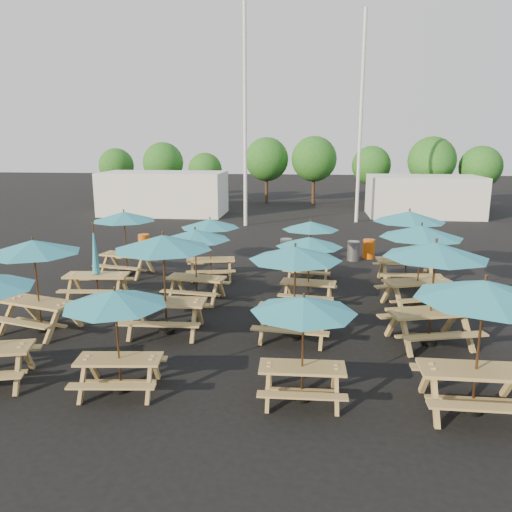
# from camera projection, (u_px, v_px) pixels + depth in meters

# --- Properties ---
(ground) EXTENTS (120.00, 120.00, 0.00)m
(ground) POSITION_uv_depth(u_px,v_px,m) (251.00, 302.00, 15.20)
(ground) COLOR black
(ground) RESTS_ON ground
(picnic_unit_1) EXTENTS (2.83, 2.83, 2.42)m
(picnic_unit_1) POSITION_uv_depth(u_px,v_px,m) (34.00, 251.00, 12.43)
(picnic_unit_1) COLOR #A67E49
(picnic_unit_1) RESTS_ON ground
(picnic_unit_2) EXTENTS (2.03, 1.81, 2.42)m
(picnic_unit_2) POSITION_uv_depth(u_px,v_px,m) (96.00, 268.00, 15.23)
(picnic_unit_2) COLOR #A67E49
(picnic_unit_2) RESTS_ON ground
(picnic_unit_3) EXTENTS (2.64, 2.64, 2.35)m
(picnic_unit_3) POSITION_uv_depth(u_px,v_px,m) (124.00, 220.00, 17.83)
(picnic_unit_3) COLOR #A67E49
(picnic_unit_3) RESTS_ON ground
(picnic_unit_4) EXTENTS (2.18, 2.18, 2.08)m
(picnic_unit_4) POSITION_uv_depth(u_px,v_px,m) (115.00, 303.00, 9.40)
(picnic_unit_4) COLOR #A67E49
(picnic_unit_4) RESTS_ON ground
(picnic_unit_5) EXTENTS (2.55, 2.55, 2.57)m
(picnic_unit_5) POSITION_uv_depth(u_px,v_px,m) (163.00, 247.00, 12.28)
(picnic_unit_5) COLOR #A67E49
(picnic_unit_5) RESTS_ON ground
(picnic_unit_6) EXTENTS (2.41, 2.41, 2.24)m
(picnic_unit_6) POSITION_uv_depth(u_px,v_px,m) (195.00, 238.00, 14.93)
(picnic_unit_6) COLOR #A67E49
(picnic_unit_6) RESTS_ON ground
(picnic_unit_7) EXTENTS (2.43, 2.43, 2.16)m
(picnic_unit_7) POSITION_uv_depth(u_px,v_px,m) (210.00, 226.00, 17.39)
(picnic_unit_7) COLOR #A67E49
(picnic_unit_7) RESTS_ON ground
(picnic_unit_8) EXTENTS (2.02, 2.02, 2.06)m
(picnic_unit_8) POSITION_uv_depth(u_px,v_px,m) (304.00, 310.00, 9.06)
(picnic_unit_8) COLOR #A67E49
(picnic_unit_8) RESTS_ON ground
(picnic_unit_9) EXTENTS (2.50, 2.50, 2.36)m
(picnic_unit_9) POSITION_uv_depth(u_px,v_px,m) (295.00, 258.00, 11.94)
(picnic_unit_9) COLOR #A67E49
(picnic_unit_9) RESTS_ON ground
(picnic_unit_10) EXTENTS (2.21, 2.21, 2.07)m
(picnic_unit_10) POSITION_uv_depth(u_px,v_px,m) (309.00, 245.00, 14.64)
(picnic_unit_10) COLOR #A67E49
(picnic_unit_10) RESTS_ON ground
(picnic_unit_11) EXTENTS (2.31, 2.31, 2.09)m
(picnic_unit_11) POSITION_uv_depth(u_px,v_px,m) (311.00, 229.00, 17.37)
(picnic_unit_11) COLOR #A67E49
(picnic_unit_11) RESTS_ON ground
(picnic_unit_12) EXTENTS (2.39, 2.39, 2.50)m
(picnic_unit_12) POSITION_uv_depth(u_px,v_px,m) (484.00, 297.00, 8.57)
(picnic_unit_12) COLOR #A67E49
(picnic_unit_12) RESTS_ON ground
(picnic_unit_13) EXTENTS (2.98, 2.98, 2.53)m
(picnic_unit_13) POSITION_uv_depth(u_px,v_px,m) (435.00, 255.00, 11.57)
(picnic_unit_13) COLOR #A67E49
(picnic_unit_13) RESTS_ON ground
(picnic_unit_14) EXTENTS (2.99, 2.99, 2.47)m
(picnic_unit_14) POSITION_uv_depth(u_px,v_px,m) (421.00, 236.00, 14.21)
(picnic_unit_14) COLOR #A67E49
(picnic_unit_14) RESTS_ON ground
(picnic_unit_15) EXTENTS (2.54, 2.54, 2.53)m
(picnic_unit_15) POSITION_uv_depth(u_px,v_px,m) (409.00, 220.00, 16.72)
(picnic_unit_15) COLOR #A67E49
(picnic_unit_15) RESTS_ON ground
(waste_bin_0) EXTENTS (0.50, 0.50, 0.80)m
(waste_bin_0) POSITION_uv_depth(u_px,v_px,m) (144.00, 243.00, 21.94)
(waste_bin_0) COLOR #CA540B
(waste_bin_0) RESTS_ON ground
(waste_bin_1) EXTENTS (0.50, 0.50, 0.80)m
(waste_bin_1) POSITION_uv_depth(u_px,v_px,m) (286.00, 248.00, 20.96)
(waste_bin_1) COLOR gray
(waste_bin_1) RESTS_ON ground
(waste_bin_2) EXTENTS (0.50, 0.50, 0.80)m
(waste_bin_2) POSITION_uv_depth(u_px,v_px,m) (309.00, 248.00, 20.93)
(waste_bin_2) COLOR #CA540B
(waste_bin_2) RESTS_ON ground
(waste_bin_3) EXTENTS (0.50, 0.50, 0.80)m
(waste_bin_3) POSITION_uv_depth(u_px,v_px,m) (353.00, 251.00, 20.42)
(waste_bin_3) COLOR gray
(waste_bin_3) RESTS_ON ground
(waste_bin_4) EXTENTS (0.50, 0.50, 0.80)m
(waste_bin_4) POSITION_uv_depth(u_px,v_px,m) (369.00, 249.00, 20.80)
(waste_bin_4) COLOR #CA540B
(waste_bin_4) RESTS_ON ground
(mast_0) EXTENTS (0.20, 0.20, 12.00)m
(mast_0) POSITION_uv_depth(u_px,v_px,m) (245.00, 119.00, 27.62)
(mast_0) COLOR silver
(mast_0) RESTS_ON ground
(mast_1) EXTENTS (0.20, 0.20, 12.00)m
(mast_1) POSITION_uv_depth(u_px,v_px,m) (361.00, 120.00, 28.86)
(mast_1) COLOR silver
(mast_1) RESTS_ON ground
(event_tent_0) EXTENTS (8.00, 4.00, 2.80)m
(event_tent_0) POSITION_uv_depth(u_px,v_px,m) (164.00, 193.00, 33.17)
(event_tent_0) COLOR silver
(event_tent_0) RESTS_ON ground
(event_tent_1) EXTENTS (7.00, 4.00, 2.60)m
(event_tent_1) POSITION_uv_depth(u_px,v_px,m) (423.00, 196.00, 32.34)
(event_tent_1) COLOR silver
(event_tent_1) RESTS_ON ground
(tree_0) EXTENTS (2.80, 2.80, 4.24)m
(tree_0) POSITION_uv_depth(u_px,v_px,m) (116.00, 166.00, 40.52)
(tree_0) COLOR #382314
(tree_0) RESTS_ON ground
(tree_1) EXTENTS (3.11, 3.11, 4.72)m
(tree_1) POSITION_uv_depth(u_px,v_px,m) (163.00, 163.00, 38.68)
(tree_1) COLOR #382314
(tree_1) RESTS_ON ground
(tree_2) EXTENTS (2.59, 2.59, 3.93)m
(tree_2) POSITION_uv_depth(u_px,v_px,m) (205.00, 170.00, 38.20)
(tree_2) COLOR #382314
(tree_2) RESTS_ON ground
(tree_3) EXTENTS (3.36, 3.36, 5.09)m
(tree_3) POSITION_uv_depth(u_px,v_px,m) (267.00, 159.00, 38.55)
(tree_3) COLOR #382314
(tree_3) RESTS_ON ground
(tree_4) EXTENTS (3.41, 3.41, 5.17)m
(tree_4) POSITION_uv_depth(u_px,v_px,m) (314.00, 159.00, 37.70)
(tree_4) COLOR #382314
(tree_4) RESTS_ON ground
(tree_5) EXTENTS (2.94, 2.94, 4.45)m
(tree_5) POSITION_uv_depth(u_px,v_px,m) (371.00, 166.00, 37.75)
(tree_5) COLOR #382314
(tree_5) RESTS_ON ground
(tree_6) EXTENTS (3.38, 3.38, 5.13)m
(tree_6) POSITION_uv_depth(u_px,v_px,m) (432.00, 161.00, 35.50)
(tree_6) COLOR #382314
(tree_6) RESTS_ON ground
(tree_7) EXTENTS (2.95, 2.95, 4.48)m
(tree_7) POSITION_uv_depth(u_px,v_px,m) (481.00, 167.00, 35.25)
(tree_7) COLOR #382314
(tree_7) RESTS_ON ground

